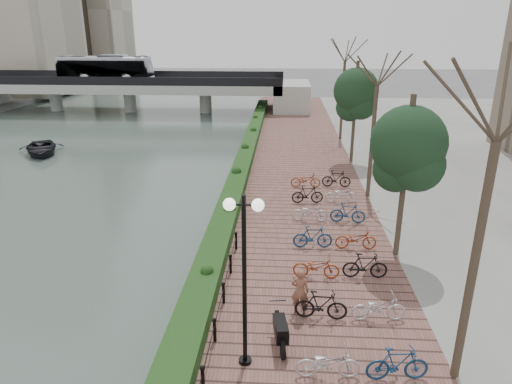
# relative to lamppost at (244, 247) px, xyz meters

# --- Properties ---
(river_water) EXTENTS (30.00, 130.00, 0.02)m
(river_water) POSITION_rel_lamppost_xyz_m (-17.37, 22.85, -4.05)
(river_water) COLOR #475950
(river_water) RESTS_ON ground
(promenade) EXTENTS (8.00, 75.00, 0.50)m
(promenade) POSITION_rel_lamppost_xyz_m (1.63, 15.35, -3.81)
(promenade) COLOR brown
(promenade) RESTS_ON ground
(hedge) EXTENTS (1.10, 56.00, 0.60)m
(hedge) POSITION_rel_lamppost_xyz_m (-1.77, 17.85, -3.26)
(hedge) COLOR #163D16
(hedge) RESTS_ON promenade
(chain_fence) EXTENTS (0.10, 14.10, 0.70)m
(chain_fence) POSITION_rel_lamppost_xyz_m (-0.97, -0.15, -3.21)
(chain_fence) COLOR black
(chain_fence) RESTS_ON promenade
(lamppost) EXTENTS (1.02, 0.32, 4.94)m
(lamppost) POSITION_rel_lamppost_xyz_m (0.00, 0.00, 0.00)
(lamppost) COLOR black
(lamppost) RESTS_ON promenade
(motorcycle) EXTENTS (0.72, 1.69, 1.02)m
(motorcycle) POSITION_rel_lamppost_xyz_m (0.95, 0.90, -3.05)
(motorcycle) COLOR black
(motorcycle) RESTS_ON promenade
(pedestrian) EXTENTS (0.63, 0.47, 1.60)m
(pedestrian) POSITION_rel_lamppost_xyz_m (1.56, 2.46, -2.76)
(pedestrian) COLOR brown
(pedestrian) RESTS_ON promenade
(bicycle_parking) EXTENTS (2.40, 17.32, 1.00)m
(bicycle_parking) POSITION_rel_lamppost_xyz_m (3.12, 7.37, -3.08)
(bicycle_parking) COLOR silver
(bicycle_parking) RESTS_ON promenade
(street_trees) EXTENTS (3.20, 37.12, 6.80)m
(street_trees) POSITION_rel_lamppost_xyz_m (5.63, 10.53, -0.37)
(street_trees) COLOR #3D3424
(street_trees) RESTS_ON promenade
(bridge) EXTENTS (36.00, 10.77, 6.50)m
(bridge) POSITION_rel_lamppost_xyz_m (-17.90, 42.85, -0.68)
(bridge) COLOR #A4A49F
(bridge) RESTS_ON ground
(boat) EXTENTS (5.13, 5.73, 0.98)m
(boat) POSITION_rel_lamppost_xyz_m (-17.97, 23.05, -3.55)
(boat) COLOR black
(boat) RESTS_ON river_water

